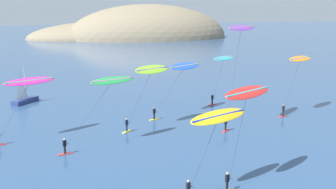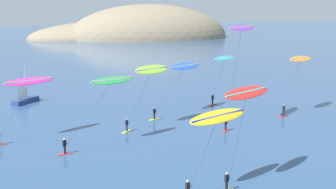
# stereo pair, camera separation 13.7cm
# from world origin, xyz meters

# --- Properties ---
(headland_island) EXTENTS (89.50, 48.38, 30.25)m
(headland_island) POSITION_xyz_m (31.24, 166.41, 0.00)
(headland_island) COLOR #84755B
(headland_island) RESTS_ON ground
(sailboat_near) EXTENTS (4.58, 5.16, 5.70)m
(sailboat_near) POSITION_xyz_m (-15.81, 47.34, 0.64)
(sailboat_near) COLOR navy
(sailboat_near) RESTS_ON ground
(kitesurfer_magenta) EXTENTS (7.39, 3.75, 7.04)m
(kitesurfer_magenta) POSITION_xyz_m (-15.22, 28.38, 6.16)
(kitesurfer_magenta) COLOR red
(kitesurfer_magenta) RESTS_ON ground
(kitesurfer_red) EXTENTS (5.81, 3.74, 8.46)m
(kitesurfer_red) POSITION_xyz_m (2.03, 9.53, 7.47)
(kitesurfer_red) COLOR yellow
(kitesurfer_red) RESTS_ON ground
(kitesurfer_cyan) EXTENTS (5.93, 3.95, 7.23)m
(kitesurfer_cyan) POSITION_xyz_m (13.56, 38.29, 6.42)
(kitesurfer_cyan) COLOR red
(kitesurfer_cyan) RESTS_ON ground
(kitesurfer_lime) EXTENTS (7.03, 4.03, 7.73)m
(kitesurfer_lime) POSITION_xyz_m (-0.77, 28.89, 6.72)
(kitesurfer_lime) COLOR yellow
(kitesurfer_lime) RESTS_ON ground
(kitesurfer_orange) EXTENTS (6.96, 3.94, 8.01)m
(kitesurfer_orange) POSITION_xyz_m (20.85, 29.22, 7.16)
(kitesurfer_orange) COLOR red
(kitesurfer_orange) RESTS_ON ground
(kitesurfer_purple) EXTENTS (6.30, 4.84, 12.69)m
(kitesurfer_purple) POSITION_xyz_m (9.74, 25.67, 11.56)
(kitesurfer_purple) COLOR red
(kitesurfer_purple) RESTS_ON ground
(kitesurfer_yellow) EXTENTS (6.95, 3.54, 6.70)m
(kitesurfer_yellow) POSITION_xyz_m (-0.65, 9.29, 5.86)
(kitesurfer_yellow) COLOR silver
(kitesurfer_yellow) RESTS_ON ground
(kitesurfer_green) EXTENTS (9.01, 3.93, 7.45)m
(kitesurfer_green) POSITION_xyz_m (-6.89, 23.63, 6.47)
(kitesurfer_green) COLOR red
(kitesurfer_green) RESTS_ON ground
(kitesurfer_blue) EXTENTS (9.03, 5.23, 7.08)m
(kitesurfer_blue) POSITION_xyz_m (5.43, 34.14, 6.21)
(kitesurfer_blue) COLOR yellow
(kitesurfer_blue) RESTS_ON ground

